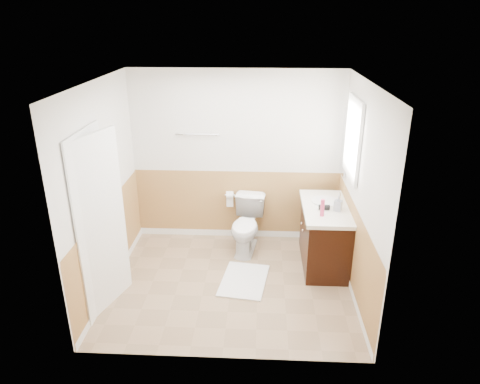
# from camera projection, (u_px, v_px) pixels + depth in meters

# --- Properties ---
(floor) EXTENTS (3.00, 3.00, 0.00)m
(floor) POSITION_uv_depth(u_px,v_px,m) (231.00, 283.00, 5.56)
(floor) COLOR #8C7051
(floor) RESTS_ON ground
(ceiling) EXTENTS (3.00, 3.00, 0.00)m
(ceiling) POSITION_uv_depth(u_px,v_px,m) (229.00, 82.00, 4.62)
(ceiling) COLOR white
(ceiling) RESTS_ON floor
(wall_back) EXTENTS (3.00, 0.00, 3.00)m
(wall_back) POSITION_uv_depth(u_px,v_px,m) (237.00, 158.00, 6.29)
(wall_back) COLOR silver
(wall_back) RESTS_ON floor
(wall_front) EXTENTS (3.00, 0.00, 3.00)m
(wall_front) POSITION_uv_depth(u_px,v_px,m) (220.00, 247.00, 3.89)
(wall_front) COLOR silver
(wall_front) RESTS_ON floor
(wall_left) EXTENTS (0.00, 3.00, 3.00)m
(wall_left) POSITION_uv_depth(u_px,v_px,m) (103.00, 190.00, 5.16)
(wall_left) COLOR silver
(wall_left) RESTS_ON floor
(wall_right) EXTENTS (0.00, 3.00, 3.00)m
(wall_right) POSITION_uv_depth(u_px,v_px,m) (361.00, 194.00, 5.02)
(wall_right) COLOR silver
(wall_right) RESTS_ON floor
(wainscot_back) EXTENTS (3.00, 0.00, 3.00)m
(wainscot_back) POSITION_uv_depth(u_px,v_px,m) (237.00, 206.00, 6.56)
(wainscot_back) COLOR tan
(wainscot_back) RESTS_ON floor
(wainscot_front) EXTENTS (3.00, 0.00, 3.00)m
(wainscot_front) POSITION_uv_depth(u_px,v_px,m) (221.00, 316.00, 4.18)
(wainscot_front) COLOR tan
(wainscot_front) RESTS_ON floor
(wainscot_left) EXTENTS (0.00, 2.60, 2.60)m
(wainscot_left) POSITION_uv_depth(u_px,v_px,m) (111.00, 246.00, 5.44)
(wainscot_left) COLOR tan
(wainscot_left) RESTS_ON floor
(wainscot_right) EXTENTS (0.00, 2.60, 2.60)m
(wainscot_right) POSITION_uv_depth(u_px,v_px,m) (353.00, 252.00, 5.30)
(wainscot_right) COLOR tan
(wainscot_right) RESTS_ON floor
(toilet) EXTENTS (0.53, 0.81, 0.77)m
(toilet) POSITION_uv_depth(u_px,v_px,m) (246.00, 226.00, 6.21)
(toilet) COLOR white
(toilet) RESTS_ON floor
(bath_mat) EXTENTS (0.66, 0.87, 0.02)m
(bath_mat) POSITION_uv_depth(u_px,v_px,m) (244.00, 280.00, 5.60)
(bath_mat) COLOR white
(bath_mat) RESTS_ON floor
(vanity_cabinet) EXTENTS (0.55, 1.10, 0.80)m
(vanity_cabinet) POSITION_uv_depth(u_px,v_px,m) (324.00, 237.00, 5.86)
(vanity_cabinet) COLOR black
(vanity_cabinet) RESTS_ON floor
(vanity_knob_left) EXTENTS (0.03, 0.03, 0.03)m
(vanity_knob_left) POSITION_uv_depth(u_px,v_px,m) (303.00, 230.00, 5.72)
(vanity_knob_left) COLOR #BAB9C0
(vanity_knob_left) RESTS_ON vanity_cabinet
(vanity_knob_right) EXTENTS (0.03, 0.03, 0.03)m
(vanity_knob_right) POSITION_uv_depth(u_px,v_px,m) (302.00, 223.00, 5.91)
(vanity_knob_right) COLOR silver
(vanity_knob_right) RESTS_ON vanity_cabinet
(countertop) EXTENTS (0.60, 1.15, 0.05)m
(countertop) POSITION_uv_depth(u_px,v_px,m) (326.00, 208.00, 5.70)
(countertop) COLOR silver
(countertop) RESTS_ON vanity_cabinet
(sink_basin) EXTENTS (0.36, 0.36, 0.02)m
(sink_basin) POSITION_uv_depth(u_px,v_px,m) (325.00, 201.00, 5.82)
(sink_basin) COLOR silver
(sink_basin) RESTS_ON countertop
(faucet) EXTENTS (0.02, 0.02, 0.14)m
(faucet) POSITION_uv_depth(u_px,v_px,m) (339.00, 197.00, 5.79)
(faucet) COLOR silver
(faucet) RESTS_ON countertop
(lotion_bottle) EXTENTS (0.05, 0.05, 0.22)m
(lotion_bottle) POSITION_uv_depth(u_px,v_px,m) (322.00, 208.00, 5.38)
(lotion_bottle) COLOR #D03663
(lotion_bottle) RESTS_ON countertop
(soap_dispenser) EXTENTS (0.12, 0.12, 0.20)m
(soap_dispenser) POSITION_uv_depth(u_px,v_px,m) (338.00, 203.00, 5.53)
(soap_dispenser) COLOR #9196A4
(soap_dispenser) RESTS_ON countertop
(hair_dryer_body) EXTENTS (0.14, 0.07, 0.07)m
(hair_dryer_body) POSITION_uv_depth(u_px,v_px,m) (324.00, 207.00, 5.58)
(hair_dryer_body) COLOR black
(hair_dryer_body) RESTS_ON countertop
(hair_dryer_handle) EXTENTS (0.03, 0.03, 0.07)m
(hair_dryer_handle) POSITION_uv_depth(u_px,v_px,m) (321.00, 209.00, 5.62)
(hair_dryer_handle) COLOR black
(hair_dryer_handle) RESTS_ON countertop
(mirror_panel) EXTENTS (0.02, 0.35, 0.90)m
(mirror_panel) POSITION_uv_depth(u_px,v_px,m) (345.00, 143.00, 5.92)
(mirror_panel) COLOR silver
(mirror_panel) RESTS_ON wall_right
(window_frame) EXTENTS (0.04, 0.80, 1.00)m
(window_frame) POSITION_uv_depth(u_px,v_px,m) (353.00, 138.00, 5.38)
(window_frame) COLOR white
(window_frame) RESTS_ON wall_right
(window_glass) EXTENTS (0.01, 0.70, 0.90)m
(window_glass) POSITION_uv_depth(u_px,v_px,m) (354.00, 138.00, 5.37)
(window_glass) COLOR white
(window_glass) RESTS_ON wall_right
(door) EXTENTS (0.29, 0.78, 2.04)m
(door) POSITION_uv_depth(u_px,v_px,m) (101.00, 224.00, 4.83)
(door) COLOR white
(door) RESTS_ON wall_left
(door_frame) EXTENTS (0.02, 0.92, 2.10)m
(door_frame) POSITION_uv_depth(u_px,v_px,m) (94.00, 223.00, 4.83)
(door_frame) COLOR white
(door_frame) RESTS_ON wall_left
(door_knob) EXTENTS (0.06, 0.06, 0.06)m
(door_knob) POSITION_uv_depth(u_px,v_px,m) (116.00, 217.00, 5.15)
(door_knob) COLOR silver
(door_knob) RESTS_ON door
(towel_bar) EXTENTS (0.62, 0.02, 0.02)m
(towel_bar) POSITION_uv_depth(u_px,v_px,m) (197.00, 134.00, 6.14)
(towel_bar) COLOR silver
(towel_bar) RESTS_ON wall_back
(tp_holder_bar) EXTENTS (0.14, 0.02, 0.02)m
(tp_holder_bar) POSITION_uv_depth(u_px,v_px,m) (230.00, 195.00, 6.44)
(tp_holder_bar) COLOR silver
(tp_holder_bar) RESTS_ON wall_back
(tp_roll) EXTENTS (0.10, 0.11, 0.11)m
(tp_roll) POSITION_uv_depth(u_px,v_px,m) (230.00, 195.00, 6.44)
(tp_roll) COLOR white
(tp_roll) RESTS_ON tp_holder_bar
(tp_sheet) EXTENTS (0.10, 0.01, 0.16)m
(tp_sheet) POSITION_uv_depth(u_px,v_px,m) (230.00, 202.00, 6.48)
(tp_sheet) COLOR white
(tp_sheet) RESTS_ON tp_roll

